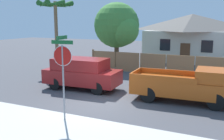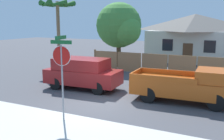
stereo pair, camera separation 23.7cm
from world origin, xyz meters
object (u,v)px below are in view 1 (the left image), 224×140
(palm_tree, at_px, (55,10))
(stop_sign, at_px, (63,63))
(oak_tree, at_px, (118,26))
(red_suv, at_px, (82,73))
(orange_pickup, at_px, (188,85))
(house, at_px, (191,36))

(palm_tree, bearing_deg, stop_sign, -52.12)
(oak_tree, distance_m, palm_tree, 5.41)
(oak_tree, xyz_separation_m, palm_tree, (-4.23, -3.10, 1.31))
(red_suv, xyz_separation_m, orange_pickup, (6.17, 0.01, -0.12))
(orange_pickup, bearing_deg, house, 95.21)
(house, distance_m, stop_sign, 19.97)
(oak_tree, bearing_deg, stop_sign, -76.30)
(stop_sign, bearing_deg, orange_pickup, 40.56)
(orange_pickup, xyz_separation_m, stop_sign, (-4.20, -4.64, 1.51))
(oak_tree, distance_m, stop_sign, 12.86)
(oak_tree, relative_size, orange_pickup, 1.08)
(stop_sign, bearing_deg, oak_tree, 96.39)
(palm_tree, height_order, orange_pickup, palm_tree)
(stop_sign, bearing_deg, red_suv, 105.85)
(orange_pickup, height_order, stop_sign, stop_sign)
(palm_tree, xyz_separation_m, red_suv, (5.28, -4.71, -3.89))
(red_suv, height_order, stop_sign, stop_sign)
(stop_sign, bearing_deg, palm_tree, 120.57)
(red_suv, distance_m, orange_pickup, 6.18)
(house, height_order, palm_tree, palm_tree)
(oak_tree, distance_m, red_suv, 8.30)
(red_suv, bearing_deg, palm_tree, 135.53)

